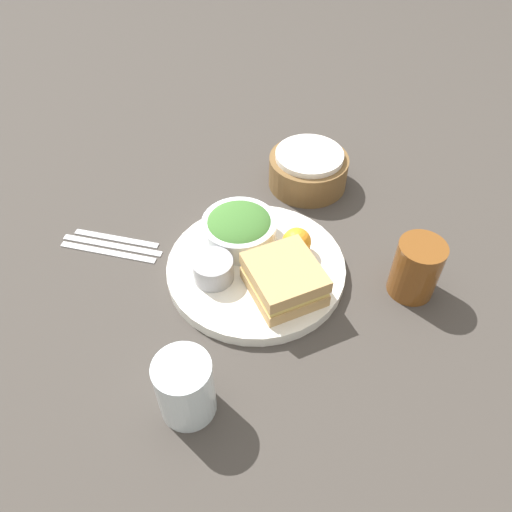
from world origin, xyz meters
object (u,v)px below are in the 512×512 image
dressing_cup (213,269)px  knife (112,245)px  plate (256,268)px  spoon (116,238)px  bread_basket (308,169)px  water_glass (185,388)px  fork (108,252)px  drink_glass (416,269)px  salad_bowl (239,228)px  sandwich (284,279)px

dressing_cup → knife: (-0.21, -0.06, -0.04)m
plate → spoon: 0.27m
bread_basket → water_glass: water_glass is taller
dressing_cup → bread_basket: bread_basket is taller
fork → knife: (-0.01, 0.02, 0.00)m
fork → spoon: 0.04m
drink_glass → spoon: drink_glass is taller
spoon → plate: bearing=176.2°
bread_basket → salad_bowl: bearing=-85.4°
dressing_cup → drink_glass: bearing=39.6°
plate → knife: plate is taller
dressing_cup → drink_glass: (0.25, 0.21, 0.01)m
dressing_cup → fork: bearing=-160.2°
knife → spoon: same height
dressing_cup → plate: bearing=63.9°
spoon → water_glass: size_ratio=1.56×
salad_bowl → fork: (-0.17, -0.17, -0.05)m
drink_glass → water_glass: bearing=-108.0°
plate → drink_glass: drink_glass is taller
fork → plate: bearing=-176.2°
plate → bread_basket: 0.27m
spoon → fork: bearing=90.0°
knife → fork: bearing=90.0°
plate → salad_bowl: bearing=156.6°
plate → dressing_cup: bearing=-116.1°
knife → spoon: 0.02m
drink_glass → knife: size_ratio=0.54×
dressing_cup → water_glass: bearing=-55.1°
drink_glass → bread_basket: drink_glass is taller
plate → drink_glass: size_ratio=2.95×
plate → spoon: size_ratio=1.87×
sandwich → salad_bowl: same height
fork → knife: 0.02m
sandwich → drink_glass: drink_glass is taller
bread_basket → spoon: 0.40m
water_glass → salad_bowl: bearing=119.2°
knife → spoon: bearing=-90.0°
sandwich → drink_glass: bearing=46.5°
plate → bread_basket: (-0.08, 0.25, 0.03)m
sandwich → bread_basket: bearing=119.6°
salad_bowl → bread_basket: 0.23m
dressing_cup → knife: bearing=-165.0°
salad_bowl → water_glass: water_glass is taller
fork → drink_glass: bearing=-175.4°
sandwich → water_glass: (0.02, -0.23, 0.00)m
drink_glass → dressing_cup: bearing=-140.4°
drink_glass → water_glass: size_ratio=0.99×
drink_glass → bread_basket: size_ratio=0.65×
sandwich → bread_basket: size_ratio=0.94×
salad_bowl → dressing_cup: size_ratio=1.94×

